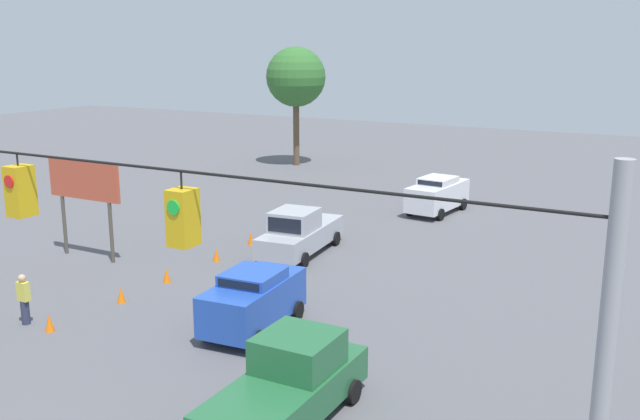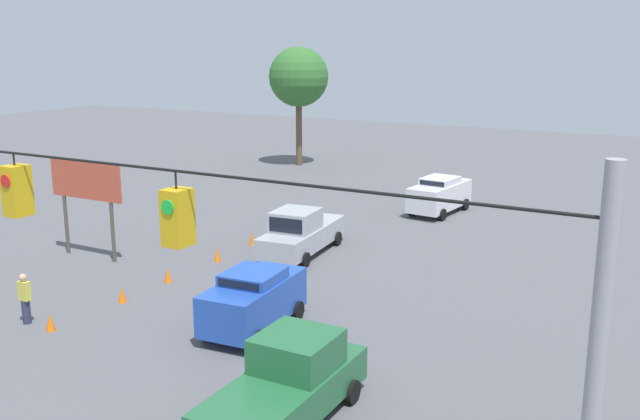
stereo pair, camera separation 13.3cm
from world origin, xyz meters
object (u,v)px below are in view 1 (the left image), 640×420
sedan_white_withflow_deep (438,194)px  traffic_cone_fourth (167,275)px  pickup_truck_silver_withflow_far (299,233)px  pedestrian (24,299)px  tree_horizon_left (296,78)px  traffic_cone_farthest (251,239)px  traffic_cone_third (121,295)px  roadside_billboard (84,187)px  sedan_blue_withflow_mid (253,299)px  pickup_truck_green_crossing_near (289,385)px  traffic_cone_fifth (216,255)px  traffic_cone_second (50,323)px

sedan_white_withflow_deep → traffic_cone_fourth: bearing=71.8°
pickup_truck_silver_withflow_far → pedestrian: (3.99, 11.36, -0.10)m
pedestrian → pickup_truck_silver_withflow_far: bearing=-109.3°
pickup_truck_silver_withflow_far → traffic_cone_fourth: (2.65, 5.81, -0.68)m
traffic_cone_fourth → tree_horizon_left: 28.42m
traffic_cone_farthest → pedestrian: 11.65m
traffic_cone_third → roadside_billboard: 6.87m
traffic_cone_third → traffic_cone_farthest: 8.55m
sedan_blue_withflow_mid → pedestrian: (6.96, 3.28, -0.17)m
pickup_truck_green_crossing_near → traffic_cone_fourth: (9.63, -6.69, -0.68)m
traffic_cone_fourth → sedan_blue_withflow_mid: bearing=158.1°
traffic_cone_fourth → pickup_truck_silver_withflow_far: bearing=-114.5°
sedan_white_withflow_deep → tree_horizon_left: tree_horizon_left is taller
sedan_white_withflow_deep → traffic_cone_farthest: 11.63m
sedan_blue_withflow_mid → traffic_cone_third: (5.59, 0.26, -0.75)m
traffic_cone_fifth → tree_horizon_left: size_ratio=0.07×
pickup_truck_silver_withflow_far → traffic_cone_farthest: (2.75, -0.21, -0.68)m
traffic_cone_fourth → sedan_white_withflow_deep: bearing=-108.2°
traffic_cone_fifth → roadside_billboard: bearing=23.2°
traffic_cone_farthest → roadside_billboard: (5.06, 5.09, 2.87)m
sedan_white_withflow_deep → tree_horizon_left: (14.77, -9.79, 5.57)m
pickup_truck_silver_withflow_far → traffic_cone_third: pickup_truck_silver_withflow_far is taller
traffic_cone_fifth → pedestrian: bearing=81.0°
pickup_truck_silver_withflow_far → traffic_cone_fifth: 3.78m
traffic_cone_farthest → pedestrian: (1.24, 11.57, 0.58)m
traffic_cone_fourth → traffic_cone_farthest: same height
pickup_truck_green_crossing_near → roadside_billboard: 16.78m
roadside_billboard → pedestrian: roadside_billboard is taller
sedan_blue_withflow_mid → traffic_cone_fourth: size_ratio=7.33×
sedan_white_withflow_deep → traffic_cone_fourth: 17.14m
pickup_truck_green_crossing_near → tree_horizon_left: 38.30m
traffic_cone_fourth → traffic_cone_third: bearing=90.7°
pickup_truck_silver_withflow_far → pedestrian: pickup_truck_silver_withflow_far is taller
roadside_billboard → pickup_truck_silver_withflow_far: bearing=-148.0°
traffic_cone_second → traffic_cone_fifth: 8.77m
traffic_cone_farthest → traffic_cone_third: bearing=90.9°
pedestrian → tree_horizon_left: bearing=-75.7°
traffic_cone_second → pickup_truck_green_crossing_near: bearing=173.7°
roadside_billboard → tree_horizon_left: tree_horizon_left is taller
pickup_truck_green_crossing_near → traffic_cone_third: bearing=-23.5°
pickup_truck_green_crossing_near → traffic_cone_fifth: size_ratio=9.01×
sedan_blue_withflow_mid → traffic_cone_second: sedan_blue_withflow_mid is taller
sedan_blue_withflow_mid → roadside_billboard: (10.79, -3.20, 2.12)m
traffic_cone_fifth → pedestrian: (1.38, 8.72, 0.58)m
pedestrian → traffic_cone_second: bearing=177.4°
pickup_truck_silver_withflow_far → tree_horizon_left: (12.06, -20.25, 5.63)m
pickup_truck_silver_withflow_far → traffic_cone_farthest: 2.84m
sedan_blue_withflow_mid → pickup_truck_green_crossing_near: bearing=132.2°
pickup_truck_silver_withflow_far → roadside_billboard: bearing=32.0°
traffic_cone_farthest → pedestrian: bearing=83.9°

